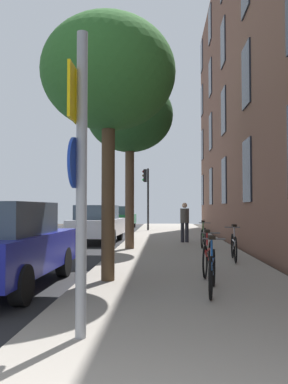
{
  "coord_description": "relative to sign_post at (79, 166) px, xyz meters",
  "views": [
    {
      "loc": [
        0.63,
        -1.37,
        1.53
      ],
      "look_at": [
        0.13,
        9.15,
        1.94
      ],
      "focal_mm": 37.47,
      "sensor_mm": 36.0,
      "label": 1
    }
  ],
  "objects": [
    {
      "name": "sidewalk",
      "position": [
        1.38,
        12.03,
        -1.92
      ],
      "size": [
        4.2,
        38.0,
        0.12
      ],
      "primitive_type": "cube",
      "color": "gray",
      "rests_on": "ground"
    },
    {
      "name": "ground_plane",
      "position": [
        -2.12,
        12.03,
        -1.98
      ],
      "size": [
        41.8,
        41.8,
        0.0
      ],
      "primitive_type": "plane",
      "color": "#332D28"
    },
    {
      "name": "car_2",
      "position": [
        -2.19,
        24.96,
        -1.14
      ],
      "size": [
        2.02,
        4.45,
        1.62
      ],
      "color": "#19662D",
      "rests_on": "road_asphalt"
    },
    {
      "name": "tree_near",
      "position": [
        -0.15,
        3.41,
        2.17
      ],
      "size": [
        2.65,
        2.65,
        5.19
      ],
      "color": "#4C3823",
      "rests_on": "sidewalk"
    },
    {
      "name": "road_asphalt",
      "position": [
        -4.22,
        12.03,
        -1.98
      ],
      "size": [
        7.0,
        38.0,
        0.01
      ],
      "primitive_type": "cube",
      "color": "#232326",
      "rests_on": "ground"
    },
    {
      "name": "bicycle_0",
      "position": [
        1.73,
        2.37,
        -1.49
      ],
      "size": [
        0.46,
        1.73,
        0.96
      ],
      "color": "black",
      "rests_on": "sidewalk"
    },
    {
      "name": "bicycle_2",
      "position": [
        2.8,
        6.42,
        -1.48
      ],
      "size": [
        0.42,
        1.71,
        0.97
      ],
      "color": "black",
      "rests_on": "sidewalk"
    },
    {
      "name": "traffic_light",
      "position": [
        -0.12,
        20.69,
        0.78
      ],
      "size": [
        0.43,
        0.24,
        3.87
      ],
      "color": "black",
      "rests_on": "sidewalk"
    },
    {
      "name": "car_1",
      "position": [
        -1.91,
        12.93,
        -1.14
      ],
      "size": [
        1.97,
        4.38,
        1.62
      ],
      "color": "silver",
      "rests_on": "road_asphalt"
    },
    {
      "name": "bicycle_3",
      "position": [
        2.36,
        10.02,
        -1.49
      ],
      "size": [
        0.5,
        1.69,
        0.95
      ],
      "color": "black",
      "rests_on": "sidewalk"
    },
    {
      "name": "bicycle_1",
      "position": [
        1.87,
        4.21,
        -1.49
      ],
      "size": [
        0.53,
        1.66,
        0.95
      ],
      "color": "black",
      "rests_on": "sidewalk"
    },
    {
      "name": "tree_far",
      "position": [
        -0.24,
        9.44,
        2.72
      ],
      "size": [
        3.02,
        3.02,
        5.91
      ],
      "color": "brown",
      "rests_on": "sidewalk"
    },
    {
      "name": "building_facade",
      "position": [
        3.98,
        11.53,
        4.91
      ],
      "size": [
        0.56,
        27.0,
        13.76
      ],
      "color": "brown",
      "rests_on": "ground"
    },
    {
      "name": "sign_post",
      "position": [
        0.0,
        0.0,
        0.0
      ],
      "size": [
        0.16,
        0.6,
        3.36
      ],
      "color": "gray",
      "rests_on": "sidewalk"
    },
    {
      "name": "pedestrian_0",
      "position": [
        1.8,
        12.06,
        -0.95
      ],
      "size": [
        0.45,
        0.45,
        1.61
      ],
      "color": "#26262D",
      "rests_on": "sidewalk"
    },
    {
      "name": "car_0",
      "position": [
        -2.06,
        3.05,
        -1.14
      ],
      "size": [
        1.81,
        4.15,
        1.62
      ],
      "color": "navy",
      "rests_on": "road_asphalt"
    }
  ]
}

